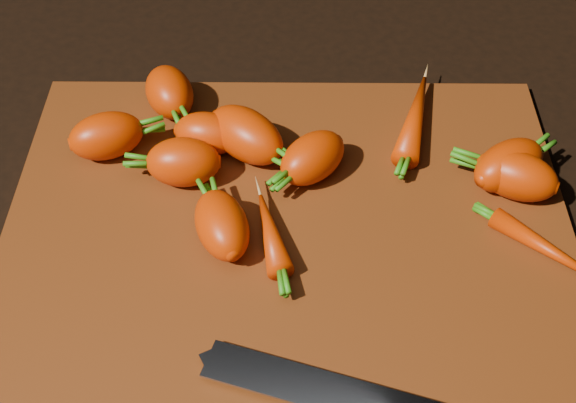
{
  "coord_description": "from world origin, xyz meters",
  "views": [
    {
      "loc": [
        0.0,
        -0.47,
        0.54
      ],
      "look_at": [
        0.0,
        0.01,
        0.03
      ],
      "focal_mm": 50.0,
      "sensor_mm": 36.0,
      "label": 1
    }
  ],
  "objects": [
    {
      "name": "cutting_board",
      "position": [
        0.0,
        0.0,
        0.01
      ],
      "size": [
        0.5,
        0.4,
        0.01
      ],
      "primitive_type": "cube",
      "color": "#682D0D",
      "rests_on": "ground"
    },
    {
      "name": "knife",
      "position": [
        0.04,
        -0.18,
        0.02
      ],
      "size": [
        0.29,
        0.11,
        0.02
      ],
      "rotation": [
        0.0,
        0.0,
        -0.3
      ],
      "color": "gray",
      "rests_on": "cutting_board"
    },
    {
      "name": "carrot_10",
      "position": [
        0.2,
        0.05,
        0.03
      ],
      "size": [
        0.09,
        0.08,
        0.04
      ],
      "primitive_type": "ellipsoid",
      "rotation": [
        0.0,
        0.0,
        0.61
      ],
      "color": "red",
      "rests_on": "cutting_board"
    },
    {
      "name": "carrot_9",
      "position": [
        -0.01,
        -0.02,
        0.02
      ],
      "size": [
        0.04,
        0.09,
        0.02
      ],
      "primitive_type": "ellipsoid",
      "rotation": [
        0.0,
        0.0,
        1.79
      ],
      "color": "red",
      "rests_on": "cutting_board"
    },
    {
      "name": "carrot_3",
      "position": [
        -0.06,
        -0.02,
        0.03
      ],
      "size": [
        0.07,
        0.08,
        0.04
      ],
      "primitive_type": "ellipsoid",
      "rotation": [
        0.0,
        0.0,
        1.9
      ],
      "color": "red",
      "rests_on": "cutting_board"
    },
    {
      "name": "carrot_6",
      "position": [
        0.2,
        0.04,
        0.03
      ],
      "size": [
        0.09,
        0.07,
        0.04
      ],
      "primitive_type": "ellipsoid",
      "rotation": [
        0.0,
        0.0,
        2.69
      ],
      "color": "red",
      "rests_on": "cutting_board"
    },
    {
      "name": "carrot_8",
      "position": [
        0.22,
        -0.04,
        0.02
      ],
      "size": [
        0.09,
        0.09,
        0.02
      ],
      "primitive_type": "ellipsoid",
      "rotation": [
        0.0,
        0.0,
        -0.75
      ],
      "color": "red",
      "rests_on": "cutting_board"
    },
    {
      "name": "carrot_7",
      "position": [
        0.12,
        0.13,
        0.03
      ],
      "size": [
        0.06,
        0.13,
        0.03
      ],
      "primitive_type": "ellipsoid",
      "rotation": [
        0.0,
        0.0,
        1.32
      ],
      "color": "red",
      "rests_on": "cutting_board"
    },
    {
      "name": "carrot_11",
      "position": [
        -0.12,
        0.15,
        0.03
      ],
      "size": [
        0.07,
        0.08,
        0.05
      ],
      "primitive_type": "ellipsoid",
      "rotation": [
        0.0,
        0.0,
        5.09
      ],
      "color": "red",
      "rests_on": "cutting_board"
    },
    {
      "name": "carrot_2",
      "position": [
        -0.04,
        0.09,
        0.04
      ],
      "size": [
        0.1,
        0.09,
        0.05
      ],
      "primitive_type": "ellipsoid",
      "rotation": [
        0.0,
        0.0,
        -0.72
      ],
      "color": "red",
      "rests_on": "cutting_board"
    },
    {
      "name": "carrot_0",
      "position": [
        -0.17,
        0.09,
        0.03
      ],
      "size": [
        0.08,
        0.07,
        0.04
      ],
      "primitive_type": "ellipsoid",
      "rotation": [
        0.0,
        0.0,
        0.37
      ],
      "color": "red",
      "rests_on": "cutting_board"
    },
    {
      "name": "carrot_1",
      "position": [
        -0.1,
        0.05,
        0.03
      ],
      "size": [
        0.07,
        0.05,
        0.05
      ],
      "primitive_type": "ellipsoid",
      "rotation": [
        0.0,
        0.0,
        3.16
      ],
      "color": "red",
      "rests_on": "cutting_board"
    },
    {
      "name": "ground",
      "position": [
        0.0,
        0.0,
        -0.01
      ],
      "size": [
        2.0,
        2.0,
        0.01
      ],
      "primitive_type": "cube",
      "color": "black"
    },
    {
      "name": "carrot_5",
      "position": [
        -0.08,
        0.1,
        0.03
      ],
      "size": [
        0.07,
        0.05,
        0.04
      ],
      "primitive_type": "ellipsoid",
      "rotation": [
        0.0,
        0.0,
        -0.19
      ],
      "color": "red",
      "rests_on": "cutting_board"
    },
    {
      "name": "carrot_4",
      "position": [
        0.02,
        0.06,
        0.03
      ],
      "size": [
        0.08,
        0.08,
        0.04
      ],
      "primitive_type": "ellipsoid",
      "rotation": [
        0.0,
        0.0,
        3.92
      ],
      "color": "red",
      "rests_on": "cutting_board"
    }
  ]
}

